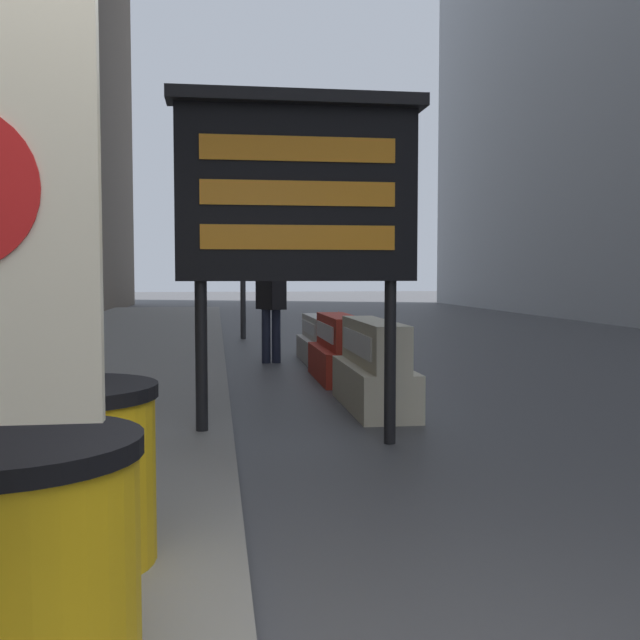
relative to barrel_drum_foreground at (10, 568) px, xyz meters
The scene contains 9 objects.
barrel_drum_foreground is the anchor object (origin of this frame).
barrel_drum_middle 1.08m from the barrel_drum_foreground, 92.00° to the left, with size 0.80×0.80×0.80m.
message_board 4.33m from the barrel_drum_foreground, 71.40° to the left, with size 2.09×0.36×2.90m.
jersey_barrier_cream 5.94m from the barrel_drum_foreground, 67.33° to the left, with size 0.59×1.91×0.95m.
jersey_barrier_red_striped 8.03m from the barrel_drum_foreground, 73.45° to the left, with size 0.65×1.81×0.88m.
jersey_barrier_white 10.12m from the barrel_drum_foreground, 76.93° to the left, with size 0.52×1.92×0.75m.
traffic_cone_near 13.33m from the barrel_drum_foreground, 76.37° to the left, with size 0.39×0.39×0.69m.
traffic_light_near_curb 14.48m from the barrel_drum_foreground, 85.11° to the left, with size 0.28×0.44×3.58m.
pedestrian_worker 9.90m from the barrel_drum_foreground, 81.23° to the left, with size 0.48×0.55×1.80m.
Camera 1 is at (-0.13, -1.74, 1.44)m, focal length 42.00 mm.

